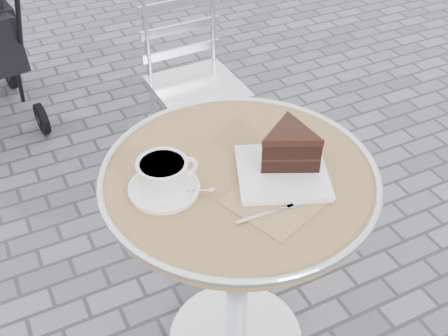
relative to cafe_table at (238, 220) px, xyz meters
name	(u,v)px	position (x,y,z in m)	size (l,w,h in m)	color
cafe_table	(238,220)	(0.00, 0.00, 0.00)	(0.72, 0.72, 0.74)	silver
cappuccino_set	(164,178)	(-0.19, 0.02, 0.20)	(0.19, 0.17, 0.09)	white
cake_plate_set	(288,154)	(0.11, -0.04, 0.22)	(0.35, 0.34, 0.12)	#9C7255
bistro_chair	(188,61)	(0.29, 1.01, -0.07)	(0.36, 0.36, 0.80)	silver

